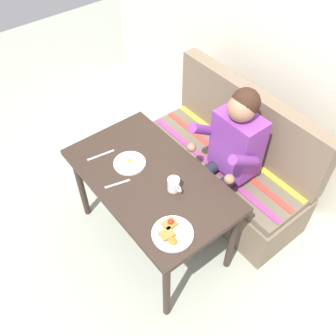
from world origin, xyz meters
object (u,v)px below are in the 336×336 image
(couch, at_px, (226,166))
(coffee_mug, at_px, (174,184))
(plate_eggs, at_px, (130,163))
(person, at_px, (230,149))
(knife, at_px, (101,155))
(table, at_px, (151,185))
(fork, at_px, (117,184))
(plate_breakfast, at_px, (172,233))

(couch, xyz_separation_m, coffee_mug, (0.17, -0.71, 0.45))
(coffee_mug, bearing_deg, plate_eggs, -165.18)
(person, xyz_separation_m, coffee_mug, (0.03, -0.53, 0.04))
(person, xyz_separation_m, plate_eggs, (-0.33, -0.63, -0.00))
(couch, relative_size, plate_eggs, 6.51)
(couch, distance_m, knife, 1.07)
(table, xyz_separation_m, couch, (0.00, 0.76, -0.32))
(fork, bearing_deg, plate_breakfast, 19.58)
(couch, relative_size, plate_breakfast, 5.81)
(plate_breakfast, distance_m, knife, 0.81)
(plate_eggs, bearing_deg, person, 62.08)
(couch, distance_m, person, 0.47)
(table, height_order, fork, fork)
(couch, distance_m, fork, 1.05)
(couch, bearing_deg, fork, -95.11)
(plate_breakfast, distance_m, plate_eggs, 0.63)
(person, bearing_deg, knife, -125.32)
(table, bearing_deg, couch, 90.00)
(couch, relative_size, fork, 8.47)
(coffee_mug, bearing_deg, couch, 103.90)
(fork, xyz_separation_m, knife, (-0.29, 0.05, 0.00))
(plate_eggs, relative_size, knife, 1.11)
(plate_breakfast, bearing_deg, plate_eggs, 168.51)
(coffee_mug, bearing_deg, person, 93.12)
(knife, bearing_deg, plate_breakfast, 8.30)
(fork, bearing_deg, knife, -175.30)
(plate_breakfast, bearing_deg, couch, 114.87)
(fork, height_order, knife, same)
(person, distance_m, fork, 0.83)
(person, bearing_deg, fork, -106.34)
(table, relative_size, knife, 6.00)
(plate_eggs, bearing_deg, fork, -58.89)
(table, height_order, plate_breakfast, plate_breakfast)
(person, distance_m, coffee_mug, 0.53)
(couch, height_order, coffee_mug, couch)
(plate_eggs, distance_m, fork, 0.19)
(person, relative_size, fork, 7.13)
(knife, bearing_deg, table, 30.79)
(person, distance_m, plate_breakfast, 0.80)
(fork, bearing_deg, person, 88.77)
(fork, bearing_deg, coffee_mug, 60.10)
(plate_breakfast, relative_size, plate_eggs, 1.12)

